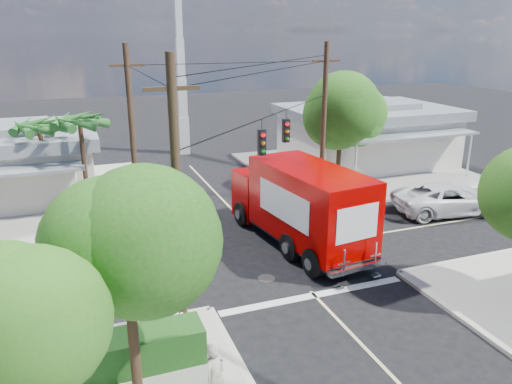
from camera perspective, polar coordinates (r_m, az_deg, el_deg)
ground at (r=22.84m, az=1.77°, el=-6.71°), size 120.00×120.00×0.00m
sidewalk_ne at (r=36.71m, az=11.12°, el=2.68°), size 14.12×14.12×0.14m
sidewalk_nw at (r=31.65m, az=-24.86°, el=-1.16°), size 14.12×14.12×0.14m
road_markings at (r=21.62m, az=3.26°, el=-8.22°), size 32.00×32.00×0.01m
building_ne at (r=37.94m, az=12.58°, el=6.57°), size 11.80×10.20×4.50m
building_nw at (r=32.73m, az=-27.13°, el=3.05°), size 10.80×10.20×4.30m
radio_tower at (r=40.27m, az=-8.54°, el=12.22°), size 0.80×0.80×17.00m
tree_sw_front at (r=12.79m, az=-14.59°, el=-6.67°), size 3.88×3.78×6.03m
tree_sw_back at (r=10.85m, az=-26.48°, el=-15.45°), size 3.56×3.42×5.41m
tree_ne_front at (r=30.41m, az=9.73°, el=8.69°), size 4.21×4.14×6.66m
tree_ne_back at (r=33.69m, az=11.68°, el=8.46°), size 3.77×3.66×5.82m
palm_nw_front at (r=27.06m, az=-19.49°, el=7.39°), size 3.01×3.08×5.59m
palm_nw_back at (r=28.64m, az=-23.52°, el=6.71°), size 3.01×3.08×5.19m
utility_poles at (r=22.27m, az=-3.47°, el=5.33°), size 12.00×10.68×9.00m
picket_fence at (r=16.21m, az=-17.32°, el=-16.05°), size 5.94×0.06×1.00m
hedge_sw at (r=15.54m, az=-17.88°, el=-17.71°), size 6.20×1.20×1.10m
vending_boxes at (r=30.51m, az=8.70°, el=0.90°), size 1.90×0.50×1.10m
delivery_truck at (r=22.89m, az=5.03°, el=-1.40°), size 3.89×9.23×3.88m
parked_car at (r=29.08m, az=21.09°, el=-0.71°), size 6.27×3.63×1.64m
pedestrian at (r=13.77m, az=-4.70°, el=-20.20°), size 0.79×0.70×1.80m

